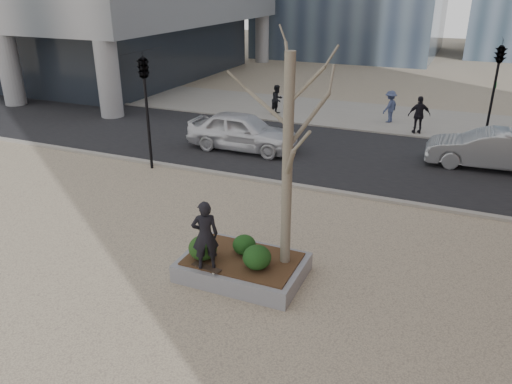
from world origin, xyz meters
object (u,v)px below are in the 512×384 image
at_px(planter, 243,267).
at_px(skateboarder, 205,235).
at_px(police_car, 242,131).
at_px(skateboard, 207,268).

height_order(planter, skateboarder, skateboarder).
bearing_deg(police_car, planter, -155.87).
bearing_deg(skateboard, skateboarder, 9.90).
bearing_deg(planter, skateboarder, -128.31).
bearing_deg(skateboarder, police_car, -102.05).
bearing_deg(planter, police_car, 114.72).
relative_size(skateboarder, police_car, 0.36).
bearing_deg(planter, skateboard, -128.31).
bearing_deg(skateboarder, planter, -160.36).
xyz_separation_m(skateboard, skateboarder, (0.00, 0.00, 0.89)).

